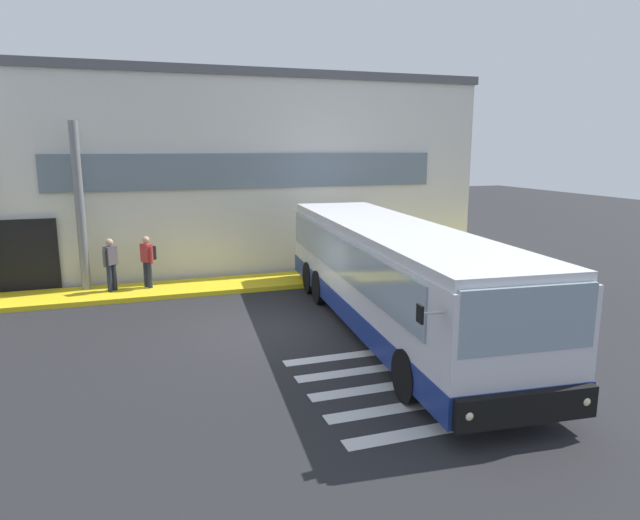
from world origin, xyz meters
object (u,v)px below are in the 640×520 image
Objects in this scene: passenger_by_doorway at (148,258)px; entry_support_column at (80,207)px; bus_main_foreground at (390,278)px; passenger_near_column at (111,262)px.

entry_support_column is at bearing 168.21° from passenger_by_doorway.
bus_main_foreground is (7.65, -6.32, -1.44)m from entry_support_column.
bus_main_foreground is at bearing -40.26° from passenger_near_column.
passenger_by_doorway is at bearing 134.11° from bus_main_foreground.
entry_support_column is 3.14× the size of passenger_near_column.
passenger_near_column is 1.00× the size of passenger_by_doorway.
passenger_by_doorway is (-5.74, 5.92, -0.22)m from bus_main_foreground.
passenger_near_column is 1.12m from passenger_by_doorway.
passenger_near_column is at bearing -32.77° from entry_support_column.
bus_main_foreground reaches higher than passenger_by_doorway.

